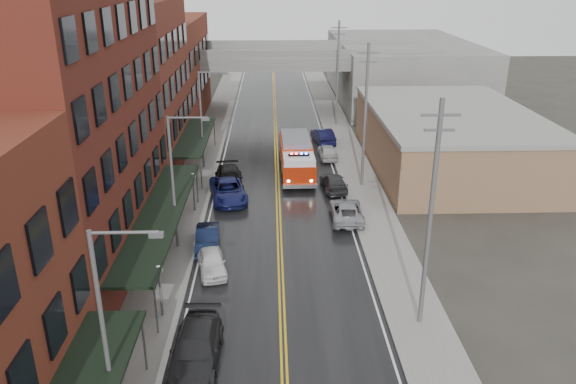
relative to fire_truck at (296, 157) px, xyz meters
name	(u,v)px	position (x,y,z in m)	size (l,w,h in m)	color
road	(278,210)	(-1.74, -7.97, -1.72)	(11.00, 160.00, 0.02)	black
sidewalk_left	(183,211)	(-9.04, -7.97, -1.66)	(3.00, 160.00, 0.15)	slate
sidewalk_right	(373,209)	(5.56, -7.97, -1.66)	(3.00, 160.00, 0.15)	slate
curb_left	(205,211)	(-7.39, -7.97, -1.66)	(0.30, 160.00, 0.15)	gray
curb_right	(351,209)	(3.91, -7.97, -1.66)	(0.30, 160.00, 0.15)	gray
brick_building_b	(54,121)	(-15.04, -14.97, 7.27)	(9.00, 20.00, 18.00)	#5E2318
brick_building_c	(127,88)	(-15.04, 2.53, 5.77)	(9.00, 15.00, 15.00)	maroon
brick_building_far	(163,71)	(-15.04, 20.03, 4.27)	(9.00, 20.00, 12.00)	maroon
tan_building	(449,141)	(14.26, 2.03, 0.77)	(14.00, 22.00, 5.00)	#866548
right_far_block	(401,70)	(16.26, 32.03, 2.27)	(18.00, 30.00, 8.00)	slate
awning_1	(161,213)	(-9.23, -14.97, 1.26)	(2.60, 18.00, 3.09)	black
awning_2	(195,136)	(-9.23, 2.53, 1.25)	(2.60, 13.00, 3.09)	black
globe_lamp_1	(159,279)	(-8.14, -21.97, 0.58)	(0.44, 0.44, 3.12)	#59595B
globe_lamp_2	(193,183)	(-8.14, -7.97, 0.58)	(0.44, 0.44, 3.12)	#59595B
street_lamp_0	(109,324)	(-8.29, -29.97, 3.45)	(2.64, 0.22, 9.00)	#59595B
street_lamp_1	(176,175)	(-8.29, -13.97, 3.45)	(2.64, 0.22, 9.00)	#59595B
street_lamp_2	(204,114)	(-8.29, 2.03, 3.45)	(2.64, 0.22, 9.00)	#59595B
utility_pole_0	(431,214)	(5.46, -22.97, 4.57)	(1.80, 0.24, 12.00)	#59595B
utility_pole_1	(365,114)	(5.46, -2.97, 4.57)	(1.80, 0.24, 12.00)	#59595B
utility_pole_2	(338,72)	(5.46, 17.03, 4.57)	(1.80, 0.24, 12.00)	#59595B
overpass	(274,65)	(-1.74, 24.03, 4.25)	(40.00, 10.00, 7.50)	slate
fire_truck	(296,157)	(0.00, 0.00, 0.00)	(3.67, 8.82, 3.20)	#A11F07
parked_car_left_3	(196,348)	(-5.87, -25.77, -0.94)	(2.23, 5.48, 1.59)	black
parked_car_left_4	(212,262)	(-5.97, -17.16, -1.06)	(1.60, 3.97, 1.35)	white
parked_car_left_5	(207,239)	(-6.53, -14.14, -1.03)	(1.48, 4.24, 1.40)	black
parked_car_left_6	(228,190)	(-5.74, -5.64, -0.93)	(2.66, 5.77, 1.60)	navy
parked_car_left_7	(229,179)	(-5.85, -3.17, -0.91)	(2.30, 5.66, 1.64)	black
parked_car_right_0	(346,211)	(3.26, -9.77, -1.04)	(2.31, 5.00, 1.39)	#93969A
parked_car_right_1	(334,182)	(2.96, -3.77, -1.06)	(1.87, 4.61, 1.34)	#2B2A2D
parked_car_right_2	(328,152)	(3.26, 4.60, -1.02)	(1.68, 4.17, 1.42)	#B3B3B3
parked_car_right_3	(323,136)	(3.26, 9.83, -0.93)	(1.69, 4.85, 1.60)	black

